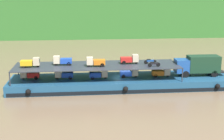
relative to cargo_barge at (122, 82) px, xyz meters
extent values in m
plane|color=#7F664C|center=(0.00, 0.02, -0.75)|extent=(400.00, 400.00, 0.00)
cube|color=navy|center=(0.00, 0.02, 0.00)|extent=(33.64, 7.33, 1.50)
cube|color=black|center=(0.00, -3.67, -0.40)|extent=(32.96, 0.06, 0.50)
sphere|color=black|center=(-13.45, -3.86, 0.10)|extent=(0.73, 0.73, 0.73)
sphere|color=black|center=(0.00, -3.86, 0.10)|extent=(0.73, 0.73, 0.73)
sphere|color=black|center=(13.45, -3.86, 0.10)|extent=(0.73, 0.73, 0.73)
cube|color=#1E4C99|center=(9.22, 0.11, 2.35)|extent=(2.05, 2.23, 2.00)
cube|color=#192833|center=(8.19, 0.13, 2.70)|extent=(0.10, 1.84, 0.60)
cube|color=#193823|center=(12.62, 0.04, 2.60)|extent=(4.85, 2.40, 2.50)
cube|color=black|center=(12.62, 0.04, 1.30)|extent=(6.83, 1.53, 0.20)
cylinder|color=black|center=(9.64, 1.11, 1.25)|extent=(1.01, 0.30, 1.00)
cylinder|color=black|center=(9.60, -0.91, 1.25)|extent=(1.01, 0.30, 1.00)
cylinder|color=black|center=(14.08, 1.01, 1.25)|extent=(1.01, 0.30, 1.00)
cylinder|color=black|center=(14.04, -1.01, 1.25)|extent=(1.01, 0.30, 1.00)
cylinder|color=#2D333D|center=(8.34, 3.21, 1.75)|extent=(0.16, 0.16, 2.00)
cylinder|color=#2D333D|center=(8.34, -3.17, 1.75)|extent=(0.16, 0.16, 2.00)
cylinder|color=#2D333D|center=(-15.94, 3.21, 1.75)|extent=(0.16, 0.16, 2.00)
cylinder|color=#2D333D|center=(-15.94, -3.17, 1.75)|extent=(0.16, 0.16, 2.00)
cube|color=#2D333D|center=(-3.80, 0.02, 2.70)|extent=(24.44, 6.53, 0.10)
cube|color=red|center=(-13.25, 0.53, 1.38)|extent=(1.73, 1.24, 0.70)
cube|color=#C6B793|center=(-14.65, 0.50, 1.58)|extent=(0.92, 1.02, 1.10)
cube|color=#19232D|center=(-15.12, 0.49, 1.69)|extent=(0.06, 0.85, 0.38)
cylinder|color=black|center=(-14.80, 0.50, 1.03)|extent=(0.56, 0.15, 0.56)
cylinder|color=black|center=(-12.86, 1.07, 1.03)|extent=(0.56, 0.15, 0.56)
cylinder|color=black|center=(-12.84, 0.01, 1.03)|extent=(0.56, 0.15, 0.56)
cube|color=#1E47B7|center=(-8.20, 0.16, 1.38)|extent=(1.70, 1.20, 0.70)
cube|color=beige|center=(-9.60, 0.15, 1.58)|extent=(0.90, 1.00, 1.10)
cube|color=#19232D|center=(-10.07, 0.15, 1.69)|extent=(0.04, 0.85, 0.38)
cylinder|color=black|center=(-9.75, 0.15, 1.03)|extent=(0.56, 0.14, 0.56)
cylinder|color=black|center=(-7.80, 0.69, 1.03)|extent=(0.56, 0.14, 0.56)
cylinder|color=black|center=(-7.80, -0.37, 1.03)|extent=(0.56, 0.14, 0.56)
cube|color=#1E47B7|center=(-4.10, -0.28, 1.38)|extent=(1.72, 1.23, 0.70)
cube|color=beige|center=(-2.70, -0.26, 1.58)|extent=(0.92, 1.01, 1.10)
cube|color=#19232D|center=(-2.23, -0.25, 1.69)|extent=(0.05, 0.85, 0.38)
cylinder|color=black|center=(-2.55, -0.25, 1.03)|extent=(0.56, 0.15, 0.56)
cylinder|color=black|center=(-4.50, -0.81, 1.03)|extent=(0.56, 0.15, 0.56)
cylinder|color=black|center=(-4.51, 0.25, 1.03)|extent=(0.56, 0.15, 0.56)
cube|color=#1E47B7|center=(0.54, 0.04, 1.38)|extent=(1.72, 1.23, 0.70)
cube|color=beige|center=(1.94, 0.02, 1.58)|extent=(0.92, 1.01, 1.10)
cube|color=#19232D|center=(2.41, 0.01, 1.69)|extent=(0.05, 0.85, 0.38)
cylinder|color=black|center=(2.09, 0.02, 1.03)|extent=(0.56, 0.15, 0.56)
cylinder|color=black|center=(0.14, -0.48, 1.03)|extent=(0.56, 0.15, 0.56)
cylinder|color=black|center=(0.15, 0.58, 1.03)|extent=(0.56, 0.15, 0.56)
cube|color=orange|center=(5.46, -0.06, 1.38)|extent=(1.76, 1.28, 0.70)
cube|color=beige|center=(6.86, -0.13, 1.58)|extent=(0.95, 1.04, 1.10)
cube|color=#19232D|center=(7.33, -0.15, 1.69)|extent=(0.08, 0.85, 0.38)
cylinder|color=black|center=(7.01, -0.13, 1.03)|extent=(0.57, 0.17, 0.56)
cylinder|color=black|center=(5.04, -0.57, 1.03)|extent=(0.57, 0.17, 0.56)
cylinder|color=black|center=(5.09, 0.49, 1.03)|extent=(0.57, 0.17, 0.56)
cube|color=gold|center=(-14.00, -0.29, 3.38)|extent=(1.70, 1.21, 0.70)
cube|color=#C6B793|center=(-12.60, -0.29, 3.58)|extent=(0.90, 1.00, 1.10)
cube|color=#19232D|center=(-12.13, -0.30, 3.69)|extent=(0.04, 0.85, 0.38)
cylinder|color=black|center=(-12.45, -0.29, 3.03)|extent=(0.56, 0.14, 0.56)
cylinder|color=black|center=(-14.41, -0.82, 3.03)|extent=(0.56, 0.14, 0.56)
cylinder|color=black|center=(-14.40, 0.24, 3.03)|extent=(0.56, 0.14, 0.56)
cube|color=#1E47B7|center=(-8.36, 0.66, 3.38)|extent=(1.71, 1.21, 0.70)
cube|color=beige|center=(-9.76, 0.65, 3.58)|extent=(0.91, 1.01, 1.10)
cube|color=#19232D|center=(-10.23, 0.65, 3.69)|extent=(0.05, 0.85, 0.38)
cylinder|color=black|center=(-9.91, 0.65, 3.03)|extent=(0.56, 0.14, 0.56)
cylinder|color=black|center=(-7.96, 1.20, 3.03)|extent=(0.56, 0.14, 0.56)
cylinder|color=black|center=(-7.96, 0.14, 3.03)|extent=(0.56, 0.14, 0.56)
cube|color=orange|center=(-3.48, -0.74, 3.38)|extent=(1.72, 1.23, 0.70)
cube|color=beige|center=(-4.88, -0.71, 3.58)|extent=(0.92, 1.02, 1.10)
cube|color=#19232D|center=(-5.35, -0.70, 3.69)|extent=(0.06, 0.85, 0.38)
cylinder|color=black|center=(-5.03, -0.70, 3.03)|extent=(0.56, 0.15, 0.56)
cylinder|color=black|center=(-3.07, -0.21, 3.03)|extent=(0.56, 0.15, 0.56)
cylinder|color=black|center=(-3.09, -1.27, 3.03)|extent=(0.56, 0.15, 0.56)
cube|color=red|center=(0.68, 0.68, 3.38)|extent=(1.72, 1.23, 0.70)
cube|color=beige|center=(2.08, 0.65, 3.58)|extent=(0.92, 1.02, 1.10)
cube|color=#19232D|center=(2.55, 0.65, 3.69)|extent=(0.05, 0.85, 0.38)
cylinder|color=black|center=(2.23, 0.65, 3.03)|extent=(0.56, 0.15, 0.56)
cylinder|color=black|center=(0.28, 0.16, 3.03)|extent=(0.56, 0.15, 0.56)
cylinder|color=black|center=(0.29, 1.22, 3.03)|extent=(0.56, 0.15, 0.56)
cylinder|color=black|center=(5.06, -1.85, 3.05)|extent=(0.61, 0.18, 0.60)
cylinder|color=black|center=(3.77, -2.03, 3.05)|extent=(0.61, 0.18, 0.60)
cube|color=black|center=(4.42, -1.94, 3.27)|extent=(1.12, 0.35, 0.28)
cube|color=black|center=(4.17, -1.97, 3.45)|extent=(0.62, 0.28, 0.12)
cylinder|color=#B2B2B7|center=(4.96, -1.86, 3.60)|extent=(0.12, 0.55, 0.04)
cylinder|color=black|center=(4.92, 0.06, 3.05)|extent=(0.60, 0.13, 0.60)
cylinder|color=black|center=(3.62, -0.01, 3.05)|extent=(0.60, 0.13, 0.60)
cube|color=#1E4C99|center=(4.27, 0.02, 3.27)|extent=(1.11, 0.26, 0.28)
cube|color=black|center=(4.02, 0.01, 3.45)|extent=(0.61, 0.23, 0.12)
cylinder|color=#B2B2B7|center=(4.82, 0.05, 3.60)|extent=(0.07, 0.55, 0.04)
camera|label=1|loc=(-6.26, -47.48, 13.43)|focal=52.41mm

